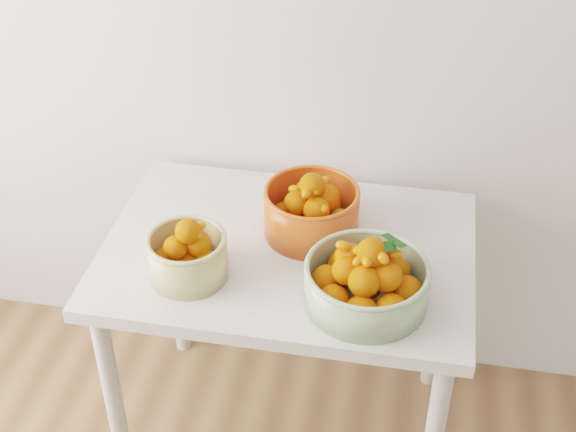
% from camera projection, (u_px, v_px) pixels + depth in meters
% --- Properties ---
extents(table, '(1.00, 0.70, 0.75)m').
position_uv_depth(table, '(288.00, 274.00, 2.23)').
color(table, silver).
rests_on(table, ground).
extents(bowl_cream, '(0.25, 0.25, 0.18)m').
position_uv_depth(bowl_cream, '(188.00, 255.00, 2.04)').
color(bowl_cream, tan).
rests_on(bowl_cream, table).
extents(bowl_green, '(0.32, 0.32, 0.20)m').
position_uv_depth(bowl_green, '(366.00, 281.00, 1.96)').
color(bowl_green, '#93B083').
rests_on(bowl_green, table).
extents(bowl_orange, '(0.28, 0.28, 0.19)m').
position_uv_depth(bowl_orange, '(312.00, 210.00, 2.18)').
color(bowl_orange, '#E64618').
rests_on(bowl_orange, table).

